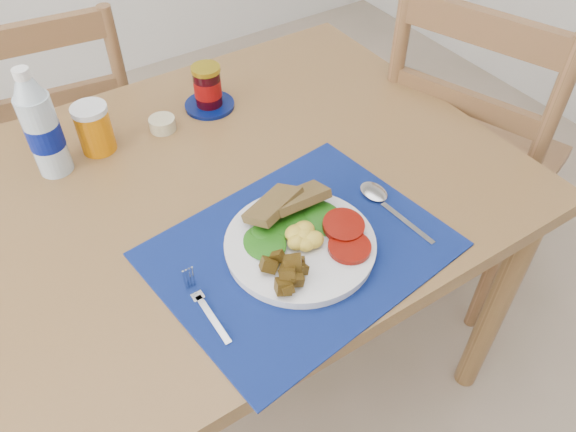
% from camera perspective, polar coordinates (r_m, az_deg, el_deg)
% --- Properties ---
extents(table, '(1.40, 0.90, 0.75)m').
position_cam_1_polar(table, '(1.20, -10.82, -1.18)').
color(table, brown).
rests_on(table, ground).
extents(chair_far, '(0.46, 0.44, 1.12)m').
position_cam_1_polar(chair_far, '(1.77, -22.04, 8.95)').
color(chair_far, brown).
rests_on(chair_far, ground).
extents(chair_end, '(0.55, 0.56, 1.20)m').
position_cam_1_polar(chair_end, '(1.62, 18.22, 8.20)').
color(chair_end, brown).
rests_on(chair_end, ground).
extents(placemat, '(0.55, 0.45, 0.00)m').
position_cam_1_polar(placemat, '(1.02, 1.22, -3.39)').
color(placemat, '#040C31').
rests_on(placemat, table).
extents(breakfast_plate, '(0.27, 0.27, 0.07)m').
position_cam_1_polar(breakfast_plate, '(1.00, 1.11, -2.87)').
color(breakfast_plate, silver).
rests_on(breakfast_plate, placemat).
extents(fork, '(0.02, 0.15, 0.00)m').
position_cam_1_polar(fork, '(0.95, -8.61, -8.89)').
color(fork, '#B2B5BA').
rests_on(fork, placemat).
extents(spoon, '(0.05, 0.20, 0.01)m').
position_cam_1_polar(spoon, '(1.12, 9.62, 1.49)').
color(spoon, '#B2B5BA').
rests_on(spoon, placemat).
extents(water_bottle, '(0.07, 0.07, 0.24)m').
position_cam_1_polar(water_bottle, '(1.22, -23.70, 8.14)').
color(water_bottle, '#ADBFCC').
rests_on(water_bottle, table).
extents(juice_glass, '(0.07, 0.07, 0.10)m').
position_cam_1_polar(juice_glass, '(1.28, -19.05, 8.29)').
color(juice_glass, orange).
rests_on(juice_glass, table).
extents(ramekin, '(0.06, 0.06, 0.03)m').
position_cam_1_polar(ramekin, '(1.32, -12.64, 9.11)').
color(ramekin, '#BFB48C').
rests_on(ramekin, table).
extents(jam_on_saucer, '(0.12, 0.12, 0.11)m').
position_cam_1_polar(jam_on_saucer, '(1.36, -8.14, 12.60)').
color(jam_on_saucer, '#04104A').
rests_on(jam_on_saucer, table).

